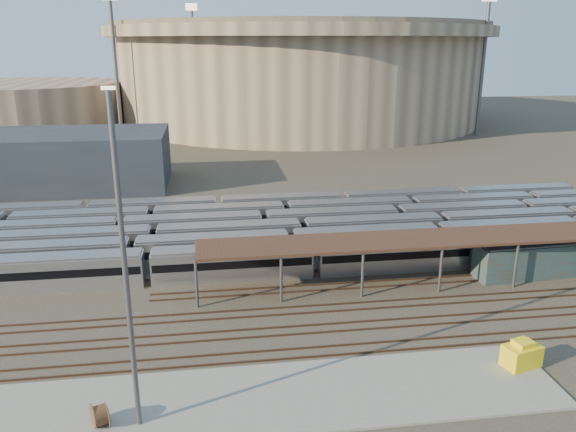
{
  "coord_description": "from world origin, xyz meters",
  "views": [
    {
      "loc": [
        -6.27,
        -51.1,
        25.81
      ],
      "look_at": [
        2.82,
        12.0,
        5.9
      ],
      "focal_mm": 35.0,
      "sensor_mm": 36.0,
      "label": 1
    }
  ],
  "objects_px": {
    "teal_boxcar": "(546,259)",
    "yellow_equipment": "(521,356)",
    "cable_reel_east": "(100,415)",
    "yard_light_pole": "(125,270)"
  },
  "relations": [
    {
      "from": "cable_reel_east",
      "to": "teal_boxcar",
      "type": "bearing_deg",
      "value": 24.14
    },
    {
      "from": "teal_boxcar",
      "to": "yellow_equipment",
      "type": "relative_size",
      "value": 5.67
    },
    {
      "from": "yard_light_pole",
      "to": "cable_reel_east",
      "type": "bearing_deg",
      "value": 177.29
    },
    {
      "from": "yard_light_pole",
      "to": "yellow_equipment",
      "type": "relative_size",
      "value": 7.85
    },
    {
      "from": "teal_boxcar",
      "to": "cable_reel_east",
      "type": "bearing_deg",
      "value": -159.58
    },
    {
      "from": "cable_reel_east",
      "to": "yard_light_pole",
      "type": "relative_size",
      "value": 0.07
    },
    {
      "from": "teal_boxcar",
      "to": "yellow_equipment",
      "type": "height_order",
      "value": "teal_boxcar"
    },
    {
      "from": "cable_reel_east",
      "to": "yellow_equipment",
      "type": "distance_m",
      "value": 33.1
    },
    {
      "from": "cable_reel_east",
      "to": "yard_light_pole",
      "type": "xyz_separation_m",
      "value": [
        2.62,
        -0.12,
        10.79
      ]
    },
    {
      "from": "yard_light_pole",
      "to": "yellow_equipment",
      "type": "xyz_separation_m",
      "value": [
        30.36,
        3.02,
        -10.72
      ]
    }
  ]
}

